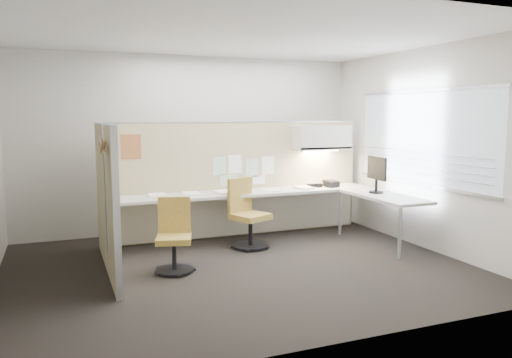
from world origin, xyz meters
name	(u,v)px	position (x,y,z in m)	size (l,w,h in m)	color
floor	(239,268)	(0.00, 0.00, -0.01)	(5.50, 4.50, 0.01)	black
ceiling	(238,34)	(0.00, 0.00, 2.80)	(5.50, 4.50, 0.01)	white
wall_back	(192,144)	(0.00, 2.25, 1.40)	(5.50, 0.02, 2.80)	beige
wall_front	(336,175)	(0.00, -2.25, 1.40)	(5.50, 0.02, 2.80)	beige
wall_right	(423,149)	(2.75, 0.00, 1.40)	(0.02, 4.50, 2.80)	beige
window_pane	(422,138)	(2.73, 0.00, 1.55)	(0.01, 2.80, 1.30)	#9DA9B6
partition_back	(237,180)	(0.55, 1.60, 0.88)	(4.10, 0.06, 1.75)	tan
partition_left	(106,199)	(-1.50, 0.50, 0.88)	(0.06, 2.20, 1.75)	tan
desk	(272,200)	(0.93, 1.13, 0.60)	(4.00, 2.07, 0.73)	beige
overhead_bin	(321,138)	(1.90, 1.39, 1.51)	(0.90, 0.36, 0.38)	beige
task_light_strip	(321,151)	(1.90, 1.39, 1.30)	(0.60, 0.06, 0.02)	#FFEABF
pinned_papers	(243,169)	(0.63, 1.57, 1.03)	(1.01, 0.00, 0.47)	#8CBF8C
poster	(131,147)	(-1.05, 1.57, 1.42)	(0.28, 0.00, 0.35)	orange
chair_left	(174,238)	(-0.77, 0.17, 0.41)	(0.50, 0.52, 0.87)	black
chair_right	(247,216)	(0.43, 0.87, 0.45)	(0.59, 0.61, 0.97)	black
monitor	(377,172)	(2.30, 0.45, 1.04)	(0.21, 0.51, 0.53)	black
phone	(331,184)	(2.01, 1.24, 0.78)	(0.23, 0.22, 0.12)	black
stapler	(311,185)	(1.71, 1.35, 0.76)	(0.14, 0.04, 0.05)	black
tape_dispenser	(319,185)	(1.81, 1.28, 0.76)	(0.10, 0.06, 0.06)	black
coat_hook	(103,159)	(-1.58, -0.26, 1.42)	(0.18, 0.45, 1.35)	silver
paper_stack_0	(157,196)	(-0.76, 1.28, 0.75)	(0.23, 0.30, 0.04)	white
paper_stack_1	(191,193)	(-0.26, 1.35, 0.74)	(0.23, 0.30, 0.02)	white
paper_stack_2	(224,193)	(0.19, 1.18, 0.75)	(0.23, 0.30, 0.05)	white
paper_stack_3	(271,190)	(0.97, 1.26, 0.74)	(0.23, 0.30, 0.01)	white
paper_stack_4	(303,188)	(1.52, 1.25, 0.74)	(0.23, 0.30, 0.03)	white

